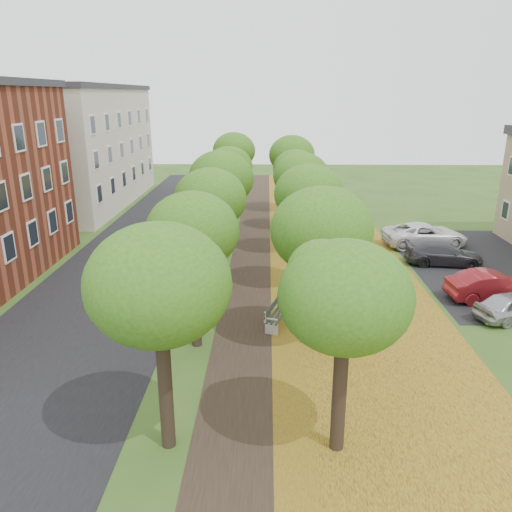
# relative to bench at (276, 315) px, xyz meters

# --- Properties ---
(ground) EXTENTS (120.00, 120.00, 0.00)m
(ground) POSITION_rel_bench_xyz_m (-1.01, -7.87, -0.49)
(ground) COLOR #2D4C19
(ground) RESTS_ON ground
(street_asphalt) EXTENTS (8.00, 70.00, 0.01)m
(street_asphalt) POSITION_rel_bench_xyz_m (-8.51, 7.13, -0.49)
(street_asphalt) COLOR black
(street_asphalt) RESTS_ON ground
(footpath) EXTENTS (3.20, 70.00, 0.01)m
(footpath) POSITION_rel_bench_xyz_m (-1.01, 7.13, -0.49)
(footpath) COLOR black
(footpath) RESTS_ON ground
(leaf_verge) EXTENTS (7.50, 70.00, 0.01)m
(leaf_verge) POSITION_rel_bench_xyz_m (3.99, 7.13, -0.49)
(leaf_verge) COLOR #AB951F
(leaf_verge) RESTS_ON ground
(parking_lot) EXTENTS (9.00, 16.00, 0.01)m
(parking_lot) POSITION_rel_bench_xyz_m (12.49, 8.13, -0.49)
(parking_lot) COLOR black
(parking_lot) RESTS_ON ground
(tree_row_west) EXTENTS (3.61, 33.61, 6.33)m
(tree_row_west) POSITION_rel_bench_xyz_m (-3.21, 7.13, 4.25)
(tree_row_west) COLOR black
(tree_row_west) RESTS_ON ground
(tree_row_east) EXTENTS (3.61, 33.61, 6.33)m
(tree_row_east) POSITION_rel_bench_xyz_m (1.59, 7.13, 4.25)
(tree_row_east) COLOR black
(tree_row_east) RESTS_ON ground
(building_cream) EXTENTS (10.30, 20.30, 10.40)m
(building_cream) POSITION_rel_bench_xyz_m (-18.01, 25.13, 4.71)
(building_cream) COLOR beige
(building_cream) RESTS_ON ground
(bench) EXTENTS (1.16, 2.09, 0.95)m
(bench) POSITION_rel_bench_xyz_m (0.00, 0.00, 0.00)
(bench) COLOR #252F28
(bench) RESTS_ON ground
(car_red) EXTENTS (4.49, 1.87, 1.45)m
(car_red) POSITION_rel_bench_xyz_m (10.56, 3.00, 0.23)
(car_red) COLOR maroon
(car_red) RESTS_ON ground
(car_grey) EXTENTS (4.59, 2.26, 1.28)m
(car_grey) POSITION_rel_bench_xyz_m (9.99, 8.36, 0.15)
(car_grey) COLOR #2E2E32
(car_grey) RESTS_ON ground
(car_white) EXTENTS (5.75, 3.20, 1.52)m
(car_white) POSITION_rel_bench_xyz_m (9.99, 12.17, 0.27)
(car_white) COLOR silver
(car_white) RESTS_ON ground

